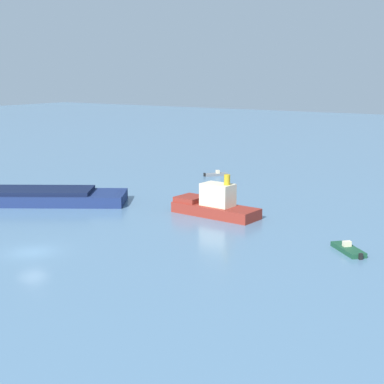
{
  "coord_description": "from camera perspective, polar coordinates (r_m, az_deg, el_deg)",
  "views": [
    {
      "loc": [
        41.32,
        -35.44,
        16.49
      ],
      "look_at": [
        0.26,
        26.69,
        1.2
      ],
      "focal_mm": 54.8,
      "sensor_mm": 36.0,
      "label": 1
    }
  ],
  "objects": [
    {
      "name": "ground_plane",
      "position": [
        56.88,
        -15.3,
        -5.68
      ],
      "size": [
        400.0,
        400.0,
        0.0
      ],
      "primitive_type": "plane",
      "color": "slate"
    },
    {
      "name": "tugboat",
      "position": [
        68.49,
        2.18,
        -1.23
      ],
      "size": [
        10.9,
        4.35,
        5.03
      ],
      "color": "maroon",
      "rests_on": "ground"
    },
    {
      "name": "small_motorboat",
      "position": [
        56.83,
        14.98,
        -5.41
      ],
      "size": [
        4.19,
        4.1,
        0.95
      ],
      "color": "#19472D",
      "rests_on": "ground"
    },
    {
      "name": "fishing_skiff",
      "position": [
        95.05,
        2.34,
        1.74
      ],
      "size": [
        3.21,
        3.75,
        0.87
      ],
      "color": "slate",
      "rests_on": "ground"
    }
  ]
}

